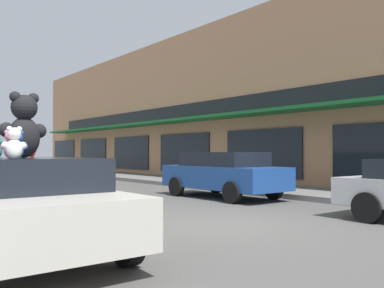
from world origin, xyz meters
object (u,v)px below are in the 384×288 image
teddy_bear_giant (24,126)px  teddy_bear_red (32,150)px  teddy_bear_pink (11,145)px  teddy_bear_blue (17,145)px  teddy_bear_white (14,143)px  parked_car_far_center (223,173)px  plush_art_car (27,203)px

teddy_bear_giant → teddy_bear_red: bearing=-120.0°
teddy_bear_pink → teddy_bear_blue: size_ratio=1.05×
teddy_bear_red → teddy_bear_white: (-0.82, -2.01, 0.07)m
teddy_bear_red → teddy_bear_white: size_ratio=0.63×
teddy_bear_white → parked_car_far_center: size_ratio=0.09×
plush_art_car → teddy_bear_pink: (-0.24, -0.10, 0.81)m
teddy_bear_giant → teddy_bear_red: size_ratio=4.02×
teddy_bear_white → teddy_bear_red: bearing=-104.0°
teddy_bear_giant → teddy_bear_pink: (-0.27, -0.34, -0.27)m
teddy_bear_white → teddy_bear_giant: bearing=-102.4°
teddy_bear_pink → teddy_bear_white: size_ratio=1.01×
plush_art_car → teddy_bear_giant: size_ratio=4.40×
plush_art_car → teddy_bear_pink: 0.85m
teddy_bear_pink → teddy_bear_red: 1.25m
teddy_bear_blue → teddy_bear_white: teddy_bear_white is taller
teddy_bear_pink → teddy_bear_red: teddy_bear_pink is taller
teddy_bear_blue → plush_art_car: bearing=-91.6°
plush_art_car → parked_car_far_center: bearing=28.8°
teddy_bear_giant → teddy_bear_pink: bearing=46.1°
plush_art_car → teddy_bear_pink: bearing=-157.8°
teddy_bear_giant → teddy_bear_pink: teddy_bear_giant is taller
teddy_bear_pink → parked_car_far_center: (7.47, 4.10, -0.75)m
plush_art_car → parked_car_far_center: parked_car_far_center is taller
plush_art_car → teddy_bear_pink: size_ratio=11.03×
plush_art_car → teddy_bear_giant: teddy_bear_giant is taller
teddy_bear_white → parked_car_far_center: bearing=-138.7°
teddy_bear_pink → teddy_bear_white: 0.95m
teddy_bear_blue → teddy_bear_white: bearing=102.7°
plush_art_car → teddy_bear_white: bearing=-113.8°
teddy_bear_blue → teddy_bear_pink: bearing=-57.5°
parked_car_far_center → plush_art_car: bearing=-151.0°
teddy_bear_red → parked_car_far_center: (6.86, 3.01, -0.69)m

